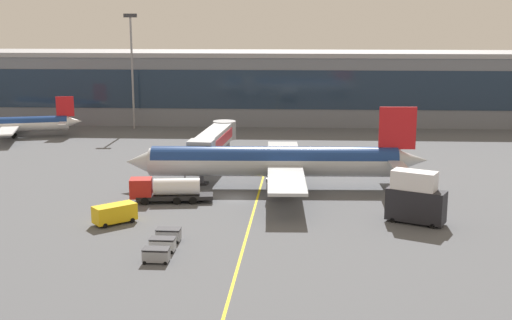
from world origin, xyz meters
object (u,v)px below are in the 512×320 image
(catering_lift, at_px, (415,198))
(crew_van, at_px, (116,213))
(baggage_cart_2, at_px, (169,235))
(commuter_jet_far, at_px, (7,124))
(baggage_cart_0, at_px, (156,255))
(baggage_cart_1, at_px, (163,244))
(main_airliner, at_px, (276,161))
(fuel_tanker, at_px, (166,189))

(catering_lift, height_order, crew_van, catering_lift)
(baggage_cart_2, xyz_separation_m, commuter_jet_far, (-43.85, 61.99, 1.98))
(baggage_cart_0, relative_size, commuter_jet_far, 0.09)
(baggage_cart_0, bearing_deg, baggage_cart_1, 89.25)
(baggage_cart_0, relative_size, baggage_cart_1, 1.00)
(baggage_cart_0, bearing_deg, main_airliner, 69.83)
(catering_lift, distance_m, baggage_cart_0, 31.68)
(baggage_cart_0, distance_m, baggage_cart_1, 3.20)
(crew_van, bearing_deg, baggage_cart_2, -39.93)
(main_airliner, xyz_separation_m, baggage_cart_0, (-11.19, -30.46, -3.13))
(baggage_cart_2, height_order, commuter_jet_far, commuter_jet_far)
(fuel_tanker, bearing_deg, main_airliner, 30.02)
(fuel_tanker, bearing_deg, commuter_jet_far, 131.35)
(fuel_tanker, height_order, catering_lift, catering_lift)
(catering_lift, distance_m, baggage_cart_1, 30.29)
(commuter_jet_far, bearing_deg, baggage_cart_0, -57.38)
(baggage_cart_1, distance_m, commuter_jet_far, 78.57)
(commuter_jet_far, bearing_deg, fuel_tanker, -48.65)
(main_airliner, relative_size, baggage_cart_2, 16.03)
(main_airliner, bearing_deg, baggage_cart_2, -114.78)
(crew_van, relative_size, baggage_cart_1, 1.93)
(fuel_tanker, height_order, baggage_cart_2, fuel_tanker)
(main_airliner, bearing_deg, fuel_tanker, -149.98)
(main_airliner, distance_m, fuel_tanker, 16.65)
(baggage_cart_2, relative_size, commuter_jet_far, 0.09)
(crew_van, bearing_deg, baggage_cart_0, -59.79)
(main_airliner, bearing_deg, catering_lift, -43.23)
(fuel_tanker, distance_m, catering_lift, 32.02)
(baggage_cart_1, bearing_deg, commuter_jet_far, 123.90)
(baggage_cart_1, bearing_deg, crew_van, 128.12)
(main_airliner, distance_m, crew_van, 25.85)
(catering_lift, height_order, commuter_jet_far, commuter_jet_far)
(crew_van, xyz_separation_m, commuter_jet_far, (-36.42, 55.77, 1.45))
(main_airliner, xyz_separation_m, baggage_cart_1, (-11.15, -27.26, -3.13))
(crew_van, relative_size, commuter_jet_far, 0.18)
(fuel_tanker, bearing_deg, crew_van, -113.92)
(fuel_tanker, relative_size, baggage_cart_2, 4.12)
(baggage_cart_0, xyz_separation_m, baggage_cart_1, (0.04, 3.20, 0.00))
(catering_lift, distance_m, crew_van, 35.44)
(fuel_tanker, xyz_separation_m, catering_lift, (31.09, -7.53, 1.32))
(crew_van, relative_size, baggage_cart_0, 1.93)
(catering_lift, xyz_separation_m, baggage_cart_2, (-27.90, -8.27, -2.28))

